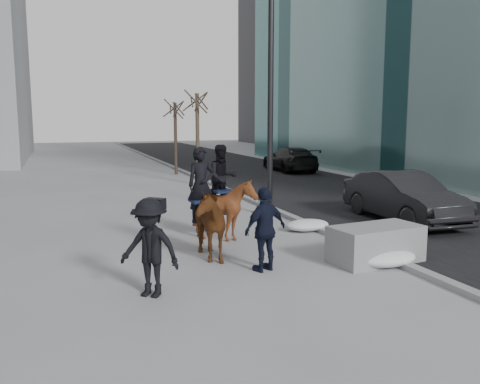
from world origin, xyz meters
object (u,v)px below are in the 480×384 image
object	(u,v)px
car_near	(403,197)
mounted_right	(224,202)
planter	(376,244)
mounted_left	(203,217)

from	to	relation	value
car_near	mounted_right	xyz separation A→B (m)	(-5.89, -0.42, 0.23)
planter	car_near	distance (m)	4.87
car_near	mounted_left	bearing A→B (deg)	-162.52
car_near	mounted_left	world-z (taller)	mounted_left
planter	mounted_left	xyz separation A→B (m)	(-3.48, 1.63, 0.53)
planter	car_near	world-z (taller)	car_near
mounted_left	mounted_right	size ratio (longest dim) A/B	1.01
planter	car_near	bearing A→B (deg)	45.94
planter	mounted_left	world-z (taller)	mounted_left
planter	car_near	xyz separation A→B (m)	(3.38, 3.49, 0.36)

